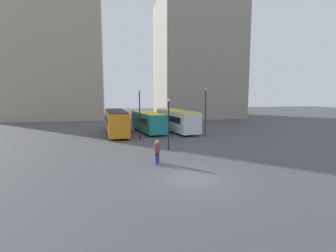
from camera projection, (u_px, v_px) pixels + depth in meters
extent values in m
plane|color=#4C4C4F|center=(192.00, 179.00, 16.78)|extent=(160.00, 160.00, 0.00)
cube|color=tan|center=(52.00, 45.00, 54.37)|extent=(19.99, 12.10, 30.90)
cube|color=gray|center=(196.00, 59.00, 61.39)|extent=(17.48, 18.00, 26.79)
cube|color=orange|center=(116.00, 122.00, 34.78)|extent=(2.89, 10.68, 2.82)
cube|color=black|center=(114.00, 116.00, 38.89)|extent=(2.57, 2.05, 1.07)
cube|color=black|center=(117.00, 120.00, 33.82)|extent=(2.76, 6.87, 0.85)
cube|color=black|center=(116.00, 111.00, 34.60)|extent=(2.69, 10.46, 0.08)
cylinder|color=black|center=(115.00, 128.00, 38.07)|extent=(2.39, 1.06, 0.96)
cylinder|color=black|center=(118.00, 134.00, 31.78)|extent=(2.39, 1.06, 0.96)
cube|color=#19847F|center=(148.00, 122.00, 36.69)|extent=(3.82, 9.30, 2.46)
cube|color=black|center=(141.00, 117.00, 40.07)|extent=(2.71, 2.03, 0.94)
cube|color=black|center=(150.00, 120.00, 35.90)|extent=(3.34, 6.10, 0.74)
cube|color=yellow|center=(148.00, 113.00, 36.53)|extent=(3.60, 9.09, 0.08)
cylinder|color=black|center=(143.00, 127.00, 39.40)|extent=(2.46, 1.30, 0.94)
cylinder|color=black|center=(154.00, 132.00, 34.23)|extent=(2.46, 1.30, 0.94)
cube|color=silver|center=(177.00, 120.00, 37.32)|extent=(4.01, 10.77, 2.68)
cube|color=black|center=(166.00, 116.00, 41.28)|extent=(2.82, 2.28, 1.02)
cube|color=black|center=(179.00, 118.00, 36.40)|extent=(3.50, 7.02, 0.80)
cube|color=yellow|center=(177.00, 111.00, 37.15)|extent=(3.78, 10.53, 0.08)
cylinder|color=black|center=(169.00, 125.00, 40.48)|extent=(2.56, 1.39, 1.05)
cylinder|color=black|center=(186.00, 131.00, 34.43)|extent=(2.56, 1.39, 1.05)
cylinder|color=#382D4C|center=(156.00, 158.00, 20.57)|extent=(0.18, 0.18, 0.82)
cylinder|color=#382D4C|center=(158.00, 157.00, 20.62)|extent=(0.18, 0.18, 0.82)
cylinder|color=brown|center=(157.00, 148.00, 20.50)|extent=(0.51, 0.51, 0.71)
sphere|color=beige|center=(157.00, 142.00, 20.44)|extent=(0.27, 0.27, 0.27)
cube|color=#334CB2|center=(156.00, 160.00, 20.11)|extent=(0.22, 0.33, 0.63)
cube|color=black|center=(156.00, 155.00, 19.95)|extent=(0.10, 0.03, 0.28)
cylinder|color=black|center=(205.00, 113.00, 32.76)|extent=(0.12, 0.12, 5.87)
sphere|color=beige|center=(206.00, 89.00, 32.39)|extent=(0.28, 0.28, 0.28)
cylinder|color=black|center=(140.00, 116.00, 30.15)|extent=(0.12, 0.12, 5.60)
sphere|color=beige|center=(139.00, 91.00, 29.79)|extent=(0.28, 0.28, 0.28)
cylinder|color=black|center=(169.00, 126.00, 24.82)|extent=(0.12, 0.12, 4.68)
sphere|color=beige|center=(169.00, 101.00, 24.52)|extent=(0.28, 0.28, 0.28)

